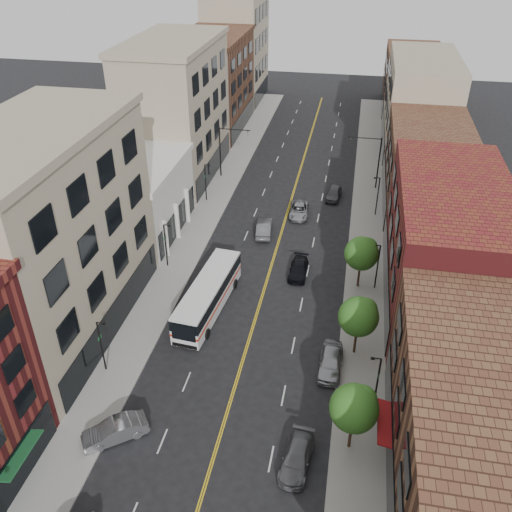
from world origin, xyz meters
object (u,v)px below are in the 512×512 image
Objects in this scene: car_lane_behind at (264,228)px; car_lane_b at (299,210)px; city_bus at (208,294)px; car_angle_b at (115,431)px; car_parked_mid at (297,458)px; car_lane_c at (334,193)px; car_parked_far at (331,362)px; car_lane_a at (299,269)px.

car_lane_b is (3.49, 5.41, -0.10)m from car_lane_behind.
city_bus is at bearing -110.26° from car_lane_b.
car_lane_behind reaches higher than car_angle_b.
car_lane_b is (-4.30, 36.38, 0.02)m from car_parked_mid.
city_bus is at bearing 73.46° from car_lane_behind.
car_lane_c is at bearing -130.78° from car_lane_behind.
car_angle_b is at bearing 73.67° from car_lane_behind.
car_angle_b is 31.69m from car_lane_behind.
car_lane_behind is at bearing 133.78° from car_angle_b.
car_parked_far is 0.99× the size of car_lane_behind.
car_lane_a is at bearing 102.50° from car_parked_mid.
car_lane_a is at bearing 49.41° from city_bus.
car_lane_behind reaches higher than car_lane_a.
car_parked_far is 14.13m from car_lane_a.
car_lane_c is (2.42, 18.74, 0.09)m from car_lane_a.
city_bus is at bearing -105.89° from car_lane_c.
car_parked_mid is at bearing -50.87° from city_bus.
car_lane_a is at bearing 119.57° from car_angle_b.
car_lane_b is (6.19, 20.65, -1.11)m from city_bus.
car_lane_behind is 1.06× the size of car_lane_a.
car_lane_behind is at bearing 85.39° from city_bus.
car_lane_a is (5.06, -7.75, -0.13)m from car_lane_behind.
car_lane_behind is (5.41, 31.22, 0.02)m from car_angle_b.
city_bus is 2.64× the size of car_parked_mid.
city_bus is 2.45× the size of car_lane_b.
car_parked_far is (14.80, 10.03, 0.04)m from car_angle_b.
car_lane_a is at bearing 109.00° from car_parked_far.
car_parked_mid is at bearing -86.84° from car_lane_b.
city_bus is 2.69× the size of car_lane_a.
car_parked_mid is at bearing -84.26° from car_lane_c.
car_lane_behind is at bearing 123.51° from car_lane_a.
car_parked_far is 1.09× the size of car_lane_c.
city_bus is 2.61× the size of car_angle_b.
car_parked_mid is 41.95m from car_lane_c.
car_lane_behind reaches higher than car_parked_mid.
car_parked_mid reaches higher than car_lane_a.
car_lane_behind is 1.10× the size of car_lane_c.
car_angle_b is at bearing -144.71° from car_parked_far.
city_bus reaches higher than car_lane_c.
car_angle_b is 17.88m from car_parked_far.
car_lane_behind is at bearing -126.38° from car_lane_b.
car_parked_mid is 1.02× the size of car_lane_a.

